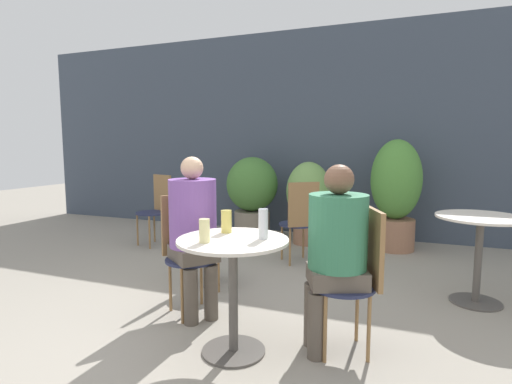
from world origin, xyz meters
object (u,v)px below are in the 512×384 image
(seated_person_0, at_px, (335,244))
(beer_glass_0, at_px, (226,221))
(potted_plant_2, at_px, (396,191))
(bistro_chair_1, at_px, (187,243))
(bistro_chair_4, at_px, (158,204))
(cafe_table_far, at_px, (479,239))
(beer_glass_1, at_px, (204,231))
(potted_plant_0, at_px, (252,192))
(bistro_chair_0, at_px, (359,269))
(cafe_table_near, at_px, (233,269))
(seated_person_1, at_px, (194,224))
(bistro_chair_3, at_px, (205,228))
(bistro_chair_2, at_px, (301,216))
(beer_glass_2, at_px, (263,224))
(potted_plant_1, at_px, (308,198))

(seated_person_0, relative_size, beer_glass_0, 8.05)
(beer_glass_0, distance_m, potted_plant_2, 3.07)
(bistro_chair_1, distance_m, bistro_chair_4, 2.29)
(cafe_table_far, distance_m, beer_glass_1, 2.36)
(beer_glass_1, relative_size, potted_plant_0, 0.12)
(bistro_chair_0, xyz_separation_m, potted_plant_0, (-1.80, 2.71, 0.11))
(cafe_table_near, distance_m, seated_person_0, 0.66)
(cafe_table_far, bearing_deg, seated_person_1, -152.59)
(seated_person_0, bearing_deg, potted_plant_2, 152.60)
(seated_person_1, bearing_deg, bistro_chair_3, 59.61)
(bistro_chair_1, height_order, bistro_chair_4, same)
(bistro_chair_1, distance_m, bistro_chair_2, 1.61)
(seated_person_0, xyz_separation_m, beer_glass_1, (-0.71, -0.39, 0.11))
(cafe_table_near, bearing_deg, bistro_chair_4, 133.60)
(potted_plant_2, bearing_deg, bistro_chair_1, -119.93)
(bistro_chair_2, distance_m, seated_person_1, 1.68)
(bistro_chair_4, distance_m, beer_glass_0, 2.90)
(beer_glass_2, height_order, potted_plant_2, potted_plant_2)
(bistro_chair_2, height_order, potted_plant_1, potted_plant_1)
(bistro_chair_1, xyz_separation_m, seated_person_1, (0.12, -0.09, 0.18))
(bistro_chair_3, height_order, potted_plant_1, potted_plant_1)
(seated_person_0, height_order, potted_plant_2, potted_plant_2)
(bistro_chair_4, distance_m, beer_glass_1, 3.11)
(bistro_chair_0, distance_m, potted_plant_1, 2.86)
(bistro_chair_1, distance_m, potted_plant_1, 2.53)
(seated_person_0, height_order, seated_person_1, seated_person_1)
(seated_person_0, bearing_deg, beer_glass_1, -83.54)
(seated_person_1, relative_size, potted_plant_2, 0.89)
(bistro_chair_2, relative_size, seated_person_1, 0.75)
(cafe_table_far, relative_size, potted_plant_1, 0.67)
(cafe_table_near, bearing_deg, bistro_chair_1, 142.09)
(bistro_chair_4, distance_m, potted_plant_2, 3.10)
(bistro_chair_4, relative_size, potted_plant_0, 0.80)
(cafe_table_near, relative_size, beer_glass_1, 5.19)
(cafe_table_near, bearing_deg, cafe_table_far, 43.10)
(bistro_chair_1, height_order, seated_person_1, seated_person_1)
(cafe_table_near, distance_m, potted_plant_2, 3.19)
(beer_glass_1, bearing_deg, cafe_table_near, 50.97)
(bistro_chair_3, height_order, beer_glass_2, beer_glass_2)
(potted_plant_1, bearing_deg, beer_glass_0, -87.37)
(potted_plant_2, bearing_deg, seated_person_1, -117.02)
(bistro_chair_0, relative_size, potted_plant_1, 0.84)
(bistro_chair_2, distance_m, beer_glass_1, 2.17)
(bistro_chair_2, bearing_deg, bistro_chair_1, 33.98)
(potted_plant_0, bearing_deg, seated_person_1, -77.89)
(bistro_chair_0, bearing_deg, beer_glass_2, -89.42)
(beer_glass_2, bearing_deg, potted_plant_1, 98.24)
(potted_plant_0, height_order, potted_plant_1, potted_plant_0)
(seated_person_0, bearing_deg, cafe_table_near, -90.00)
(potted_plant_0, bearing_deg, seated_person_0, -59.00)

